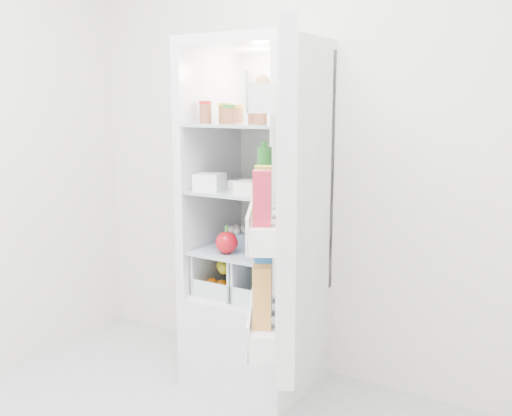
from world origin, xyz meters
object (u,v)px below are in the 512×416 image
Objects in this scene: mushroom_bowl at (239,239)px; refrigerator at (260,260)px; red_cabbage at (273,231)px; fridge_door at (279,205)px.

refrigerator is at bearing 37.70° from mushroom_bowl.
refrigerator is at bearing 169.76° from red_cabbage.
red_cabbage is at bearing -10.24° from refrigerator.
refrigerator is 1.38× the size of fridge_door.
refrigerator reaches higher than mushroom_bowl.
red_cabbage is at bearing 2.57° from fridge_door.
refrigerator is at bearing 7.57° from fridge_door.
refrigerator is 10.07× the size of red_cabbage.
mushroom_bowl is at bearing -142.30° from refrigerator.
fridge_door is at bearing -58.28° from red_cabbage.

